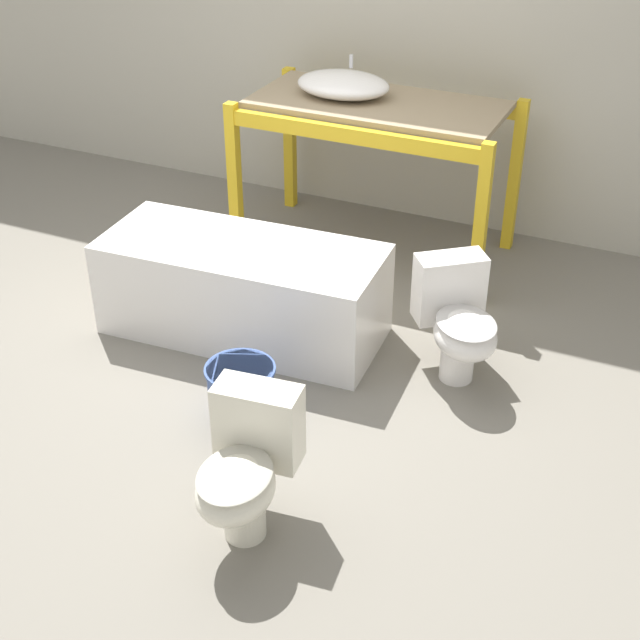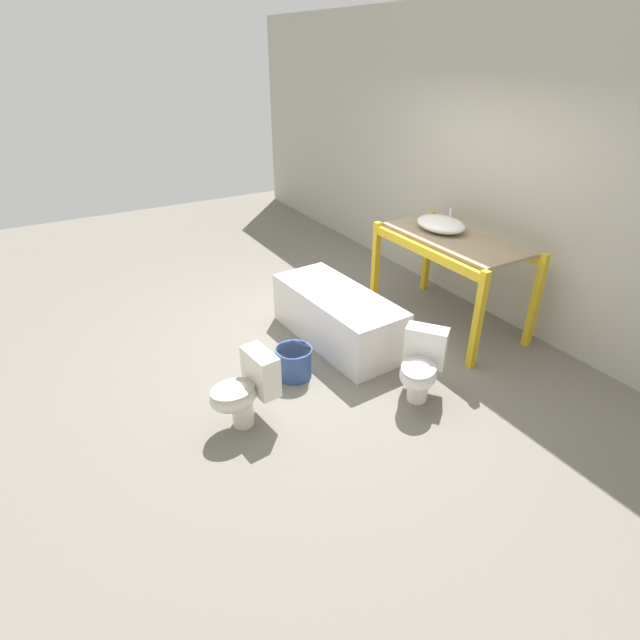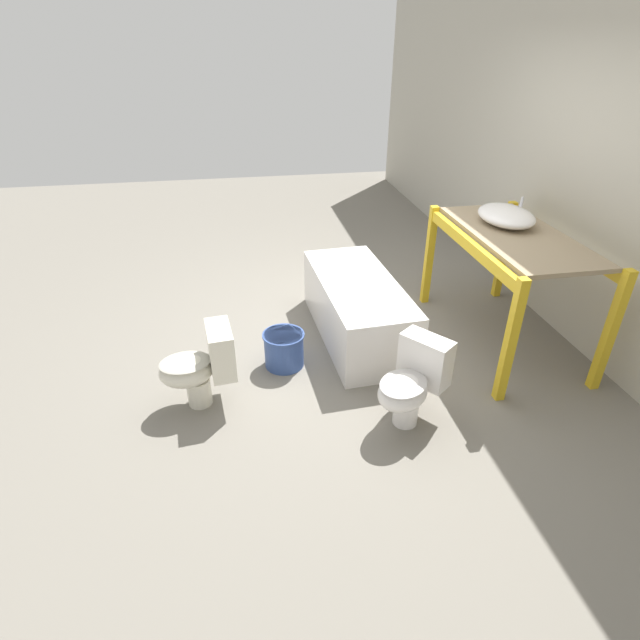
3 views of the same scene
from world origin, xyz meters
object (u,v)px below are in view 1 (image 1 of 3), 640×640
Objects in this scene: bathtub_main at (242,283)px; toilet_far at (458,319)px; toilet_near at (245,466)px; bucket_white at (241,392)px; sink_basin at (344,85)px.

toilet_far is at bearing 1.00° from bathtub_main.
bucket_white is (-0.38, 0.64, -0.18)m from toilet_near.
bathtub_main is at bearing 146.67° from toilet_far.
sink_basin reaches higher than bathtub_main.
bathtub_main reaches higher than bucket_white.
bathtub_main is 0.81m from bucket_white.
toilet_near is (0.75, -1.34, 0.03)m from bathtub_main.
sink_basin reaches higher than bucket_white.
toilet_far is (1.15, -1.16, -0.74)m from sink_basin.
sink_basin reaches higher than toilet_near.
sink_basin is 1.70× the size of bucket_white.
toilet_far is 1.83× the size of bucket_white.
bathtub_main is at bearing 117.80° from bucket_white.
bathtub_main is at bearing -92.69° from sink_basin.
bucket_white is (0.31, -1.96, -0.92)m from sink_basin.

